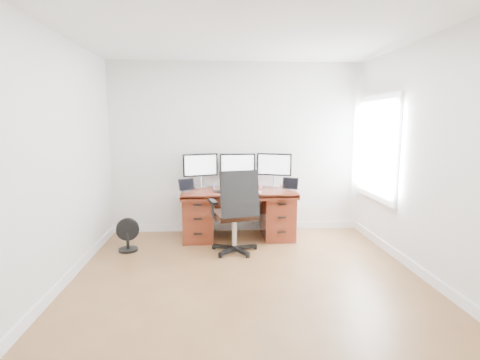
{
  "coord_description": "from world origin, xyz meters",
  "views": [
    {
      "loc": [
        -0.36,
        -3.74,
        1.75
      ],
      "look_at": [
        0.0,
        1.5,
        0.95
      ],
      "focal_mm": 28.0,
      "sensor_mm": 36.0,
      "label": 1
    }
  ],
  "objects": [
    {
      "name": "figurine_brown",
      "position": [
        -0.12,
        1.95,
        0.79
      ],
      "size": [
        0.03,
        0.03,
        0.08
      ],
      "color": "brown",
      "rests_on": "desk"
    },
    {
      "name": "ground",
      "position": [
        0.0,
        0.0,
        0.0
      ],
      "size": [
        4.5,
        4.5,
        0.0
      ],
      "primitive_type": "plane",
      "color": "brown",
      "rests_on": "ground"
    },
    {
      "name": "floor_fan",
      "position": [
        -1.56,
        1.32,
        0.22
      ],
      "size": [
        0.32,
        0.27,
        0.46
      ],
      "rotation": [
        0.0,
        0.0,
        0.22
      ],
      "color": "black",
      "rests_on": "ground"
    },
    {
      "name": "office_chair",
      "position": [
        -0.09,
        1.14,
        0.38
      ],
      "size": [
        0.74,
        0.74,
        1.15
      ],
      "rotation": [
        0.0,
        0.0,
        0.25
      ],
      "color": "black",
      "rests_on": "ground"
    },
    {
      "name": "figurine_purple",
      "position": [
        0.13,
        1.95,
        0.79
      ],
      "size": [
        0.03,
        0.03,
        0.08
      ],
      "color": "#9A6FDD",
      "rests_on": "desk"
    },
    {
      "name": "desk",
      "position": [
        0.0,
        1.83,
        0.4
      ],
      "size": [
        1.7,
        0.8,
        0.75
      ],
      "color": "#5C2112",
      "rests_on": "ground"
    },
    {
      "name": "phone",
      "position": [
        0.04,
        1.75,
        0.76
      ],
      "size": [
        0.13,
        0.09,
        0.01
      ],
      "primitive_type": "cube",
      "rotation": [
        0.0,
        0.0,
        -0.29
      ],
      "color": "black",
      "rests_on": "desk"
    },
    {
      "name": "figurine_blue",
      "position": [
        -0.37,
        1.95,
        0.79
      ],
      "size": [
        0.03,
        0.03,
        0.08
      ],
      "color": "#648DF0",
      "rests_on": "desk"
    },
    {
      "name": "drawing_tablet",
      "position": [
        -0.24,
        1.67,
        0.76
      ],
      "size": [
        0.28,
        0.23,
        0.01
      ],
      "primitive_type": "cube",
      "rotation": [
        0.0,
        0.0,
        -0.41
      ],
      "color": "black",
      "rests_on": "desk"
    },
    {
      "name": "trackpad",
      "position": [
        0.25,
        1.58,
        0.76
      ],
      "size": [
        0.15,
        0.15,
        0.01
      ],
      "primitive_type": "cube",
      "rotation": [
        0.0,
        0.0,
        -0.15
      ],
      "color": "#B7BABF",
      "rests_on": "desk"
    },
    {
      "name": "right_wall",
      "position": [
        2.0,
        0.11,
        1.35
      ],
      "size": [
        0.1,
        4.5,
        2.7
      ],
      "color": "silver",
      "rests_on": "ground"
    },
    {
      "name": "figurine_pink",
      "position": [
        0.35,
        1.95,
        0.79
      ],
      "size": [
        0.03,
        0.03,
        0.08
      ],
      "color": "pink",
      "rests_on": "desk"
    },
    {
      "name": "back_wall",
      "position": [
        0.0,
        2.25,
        1.35
      ],
      "size": [
        4.0,
        0.1,
        2.7
      ],
      "primitive_type": "cube",
      "color": "silver",
      "rests_on": "ground"
    },
    {
      "name": "tablet_right",
      "position": [
        0.78,
        1.75,
        0.84
      ],
      "size": [
        0.25,
        0.16,
        0.19
      ],
      "rotation": [
        0.0,
        0.0,
        -0.45
      ],
      "color": "silver",
      "rests_on": "desk"
    },
    {
      "name": "keyboard",
      "position": [
        -0.0,
        1.6,
        0.76
      ],
      "size": [
        0.28,
        0.15,
        0.01
      ],
      "primitive_type": "cube",
      "rotation": [
        0.0,
        0.0,
        0.13
      ],
      "color": "silver",
      "rests_on": "desk"
    },
    {
      "name": "tablet_left",
      "position": [
        -0.78,
        1.75,
        0.84
      ],
      "size": [
        0.25,
        0.16,
        0.19
      ],
      "rotation": [
        0.0,
        0.0,
        0.45
      ],
      "color": "silver",
      "rests_on": "desk"
    },
    {
      "name": "figurine_orange",
      "position": [
        -0.26,
        1.95,
        0.79
      ],
      "size": [
        0.03,
        0.03,
        0.08
      ],
      "color": "#F18250",
      "rests_on": "desk"
    },
    {
      "name": "monitor_center",
      "position": [
        0.0,
        2.07,
        1.09
      ],
      "size": [
        0.55,
        0.14,
        0.53
      ],
      "rotation": [
        0.0,
        0.0,
        0.01
      ],
      "color": "silver",
      "rests_on": "desk"
    },
    {
      "name": "monitor_left",
      "position": [
        -0.58,
        2.07,
        1.09
      ],
      "size": [
        0.53,
        0.2,
        0.53
      ],
      "rotation": [
        0.0,
        0.0,
        0.31
      ],
      "color": "silver",
      "rests_on": "desk"
    },
    {
      "name": "figurine_yellow",
      "position": [
        0.26,
        1.95,
        0.79
      ],
      "size": [
        0.03,
        0.03,
        0.08
      ],
      "color": "#E2B85A",
      "rests_on": "desk"
    },
    {
      "name": "monitor_right",
      "position": [
        0.58,
        2.07,
        1.09
      ],
      "size": [
        0.53,
        0.22,
        0.53
      ],
      "rotation": [
        0.0,
        0.0,
        -0.35
      ],
      "color": "silver",
      "rests_on": "desk"
    }
  ]
}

